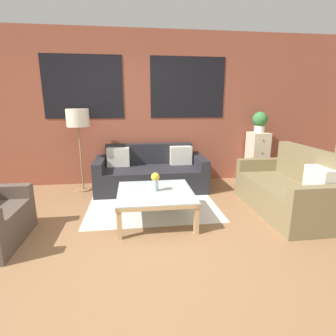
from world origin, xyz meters
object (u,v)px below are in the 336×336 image
object	(u,v)px
drawer_cabinet	(257,157)
potted_plant	(260,121)
floor_lamp	(78,121)
flower_vase	(155,180)
settee_vintage	(288,191)
coffee_table	(155,195)
couch_dark	(151,174)

from	to	relation	value
drawer_cabinet	potted_plant	bearing A→B (deg)	90.00
floor_lamp	potted_plant	distance (m)	3.33
flower_vase	settee_vintage	bearing A→B (deg)	0.26
coffee_table	potted_plant	bearing A→B (deg)	35.76
drawer_cabinet	flower_vase	world-z (taller)	drawer_cabinet
settee_vintage	floor_lamp	xyz separation A→B (m)	(-3.09, 1.37, 0.91)
flower_vase	drawer_cabinet	bearing A→B (deg)	35.42
couch_dark	settee_vintage	bearing A→B (deg)	-34.85
coffee_table	drawer_cabinet	world-z (taller)	drawer_cabinet
coffee_table	floor_lamp	xyz separation A→B (m)	(-1.19, 1.41, 0.88)
couch_dark	drawer_cabinet	distance (m)	2.13
settee_vintage	potted_plant	bearing A→B (deg)	80.95
settee_vintage	floor_lamp	world-z (taller)	floor_lamp
coffee_table	drawer_cabinet	bearing A→B (deg)	35.76
settee_vintage	couch_dark	bearing A→B (deg)	145.15
couch_dark	flower_vase	distance (m)	1.34
coffee_table	flower_vase	world-z (taller)	flower_vase
potted_plant	flower_vase	world-z (taller)	potted_plant
settee_vintage	floor_lamp	distance (m)	3.50
couch_dark	coffee_table	world-z (taller)	couch_dark
coffee_table	drawer_cabinet	size ratio (longest dim) A/B	1.01
floor_lamp	flower_vase	bearing A→B (deg)	-49.23
couch_dark	potted_plant	world-z (taller)	potted_plant
drawer_cabinet	potted_plant	world-z (taller)	potted_plant
drawer_cabinet	flower_vase	distance (m)	2.62
potted_plant	flower_vase	bearing A→B (deg)	-144.58
settee_vintage	coffee_table	size ratio (longest dim) A/B	1.66
drawer_cabinet	coffee_table	bearing A→B (deg)	-144.24
coffee_table	drawer_cabinet	distance (m)	2.65
floor_lamp	flower_vase	xyz separation A→B (m)	(1.19, -1.38, -0.67)
coffee_table	potted_plant	xyz separation A→B (m)	(2.14, 1.54, 0.84)
couch_dark	settee_vintage	size ratio (longest dim) A/B	1.19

